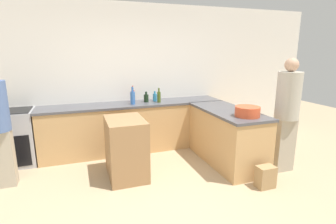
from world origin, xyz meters
TOP-DOWN VIEW (x-y plane):
  - ground_plane at (0.00, 0.00)m, footprint 14.00×14.00m
  - wall_back at (0.00, 2.34)m, footprint 8.00×0.06m
  - counter_back at (0.00, 2.01)m, footprint 3.34×0.62m
  - counter_peninsula at (1.33, 0.95)m, footprint 0.69×1.56m
  - range_oven at (-2.02, 2.01)m, footprint 0.68×0.59m
  - island_table at (-0.35, 0.98)m, footprint 0.54×0.75m
  - mixing_bowl at (1.36, 0.48)m, footprint 0.36×0.36m
  - dish_soap_bottle at (0.42, 2.06)m, footprint 0.08×0.08m
  - olive_oil_bottle at (0.46, 1.92)m, footprint 0.07×0.07m
  - water_bottle_blue at (-0.04, 1.91)m, footprint 0.09×0.09m
  - hot_sauce_bottle at (0.01, 2.11)m, footprint 0.06×0.06m
  - wine_bottle_dark at (0.24, 2.03)m, footprint 0.09×0.09m
  - person_at_peninsula at (1.99, 0.38)m, footprint 0.35×0.35m
  - paper_bag at (1.38, 0.01)m, footprint 0.25×0.17m

SIDE VIEW (x-z plane):
  - ground_plane at x=0.00m, z-range 0.00..0.00m
  - paper_bag at x=1.38m, z-range 0.00..0.31m
  - island_table at x=-0.35m, z-range 0.00..0.89m
  - counter_back at x=0.00m, z-range 0.00..0.90m
  - counter_peninsula at x=1.33m, z-range 0.00..0.90m
  - range_oven at x=-2.02m, z-range 0.00..0.91m
  - person_at_peninsula at x=1.99m, z-range 0.07..1.82m
  - mixing_bowl at x=1.36m, z-range 0.90..1.05m
  - dish_soap_bottle at x=0.42m, z-range 0.88..1.07m
  - wine_bottle_dark at x=0.24m, z-range 0.88..1.08m
  - olive_oil_bottle at x=0.46m, z-range 0.87..1.14m
  - hot_sauce_bottle at x=0.01m, z-range 0.87..1.18m
  - water_bottle_blue at x=-0.04m, z-range 0.87..1.18m
  - wall_back at x=0.00m, z-range 0.00..2.70m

